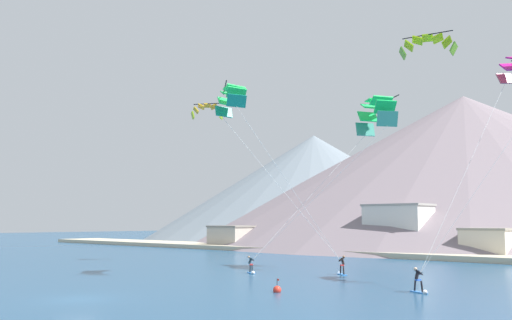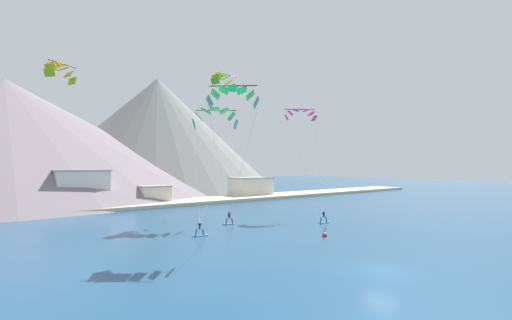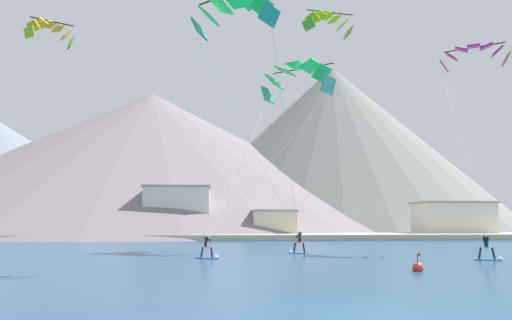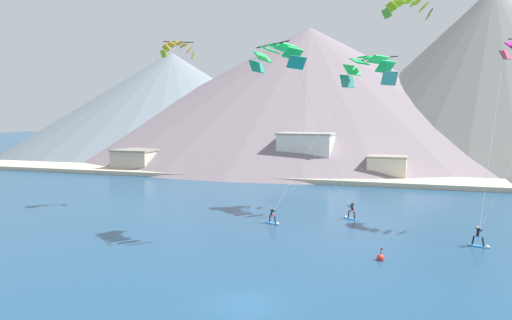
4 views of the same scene
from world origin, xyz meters
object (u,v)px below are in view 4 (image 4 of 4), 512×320
at_px(parafoil_kite_distant_low_drift, 178,48).
at_px(kitesurfer_mid_center, 481,240).
at_px(kitesurfer_near_trail, 274,219).
at_px(parafoil_kite_near_trail, 368,68).
at_px(race_marker_buoy, 380,258).
at_px(kitesurfer_near_lead, 350,213).
at_px(parafoil_kite_near_lead, 277,56).
at_px(parafoil_kite_distant_high_outer, 408,6).

bearing_deg(parafoil_kite_distant_low_drift, kitesurfer_mid_center, -16.44).
relative_size(kitesurfer_near_trail, parafoil_kite_near_trail, 0.11).
bearing_deg(race_marker_buoy, parafoil_kite_near_trail, 99.25).
bearing_deg(kitesurfer_near_lead, kitesurfer_near_trail, -144.77).
distance_m(kitesurfer_mid_center, parafoil_kite_near_lead, 22.31).
bearing_deg(parafoil_kite_near_trail, race_marker_buoy, -80.75).
xyz_separation_m(parafoil_kite_distant_low_drift, race_marker_buoy, (23.89, -15.34, -17.79)).
height_order(parafoil_kite_near_lead, parafoil_kite_distant_low_drift, parafoil_kite_distant_low_drift).
xyz_separation_m(kitesurfer_near_trail, parafoil_kite_near_trail, (7.64, 9.62, 14.91)).
distance_m(parafoil_kite_near_lead, parafoil_kite_distant_low_drift, 18.27).
relative_size(kitesurfer_near_lead, parafoil_kite_near_trail, 0.12).
relative_size(kitesurfer_mid_center, parafoil_kite_near_lead, 0.12).
relative_size(kitesurfer_mid_center, parafoil_kite_near_trail, 0.12).
bearing_deg(parafoil_kite_near_lead, parafoil_kite_distant_low_drift, 144.29).
height_order(kitesurfer_mid_center, race_marker_buoy, kitesurfer_mid_center).
bearing_deg(kitesurfer_mid_center, kitesurfer_near_trail, 171.34).
xyz_separation_m(parafoil_kite_near_lead, parafoil_kite_distant_low_drift, (-14.70, 10.56, 2.47)).
bearing_deg(parafoil_kite_distant_low_drift, parafoil_kite_near_trail, 8.59).
bearing_deg(parafoil_kite_near_trail, kitesurfer_mid_center, -50.11).
bearing_deg(parafoil_kite_near_trail, parafoil_kite_distant_low_drift, -171.41).
xyz_separation_m(kitesurfer_mid_center, parafoil_kite_near_trail, (-10.33, 12.36, 14.85)).
distance_m(kitesurfer_near_lead, parafoil_kite_distant_low_drift, 26.50).
bearing_deg(parafoil_kite_near_trail, parafoil_kite_near_lead, -114.26).
xyz_separation_m(kitesurfer_near_lead, kitesurfer_near_trail, (-6.68, -4.72, -0.07)).
relative_size(kitesurfer_near_trail, parafoil_kite_distant_low_drift, 0.50).
bearing_deg(parafoil_kite_near_lead, kitesurfer_mid_center, 4.69).
bearing_deg(parafoil_kite_distant_high_outer, parafoil_kite_distant_low_drift, -164.26).
bearing_deg(race_marker_buoy, kitesurfer_near_trail, 140.24).
height_order(parafoil_kite_distant_low_drift, race_marker_buoy, parafoil_kite_distant_low_drift).
xyz_separation_m(parafoil_kite_near_lead, parafoil_kite_distant_high_outer, (9.97, 17.52, 6.88)).
bearing_deg(kitesurfer_near_lead, parafoil_kite_distant_low_drift, 174.96).
distance_m(parafoil_kite_distant_low_drift, race_marker_buoy, 33.50).
height_order(parafoil_kite_near_trail, parafoil_kite_distant_low_drift, parafoil_kite_distant_low_drift).
bearing_deg(parafoil_kite_distant_low_drift, kitesurfer_near_lead, -5.04).
bearing_deg(kitesurfer_near_trail, parafoil_kite_near_trail, 51.55).
relative_size(kitesurfer_near_lead, race_marker_buoy, 1.76).
distance_m(kitesurfer_near_trail, parafoil_kite_near_trail, 19.32).
xyz_separation_m(parafoil_kite_near_trail, parafoil_kite_distant_low_drift, (-20.88, -3.15, 2.56)).
height_order(parafoil_kite_near_trail, race_marker_buoy, parafoil_kite_near_trail).
bearing_deg(parafoil_kite_distant_high_outer, kitesurfer_mid_center, -67.97).
bearing_deg(kitesurfer_near_lead, race_marker_buoy, -73.67).
height_order(parafoil_kite_distant_high_outer, parafoil_kite_distant_low_drift, parafoil_kite_distant_high_outer).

